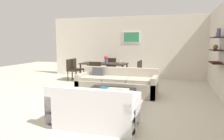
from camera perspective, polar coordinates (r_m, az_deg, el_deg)
ground_plane at (r=6.32m, az=-0.46°, el=-6.99°), size 18.00×18.00×0.00m
back_wall_unit at (r=9.49m, az=7.77°, el=6.03°), size 8.40×0.09×2.70m
right_wall_shelf_unit at (r=6.54m, az=27.59°, el=4.64°), size 0.34×8.20×2.70m
sofa_beige at (r=6.53m, az=1.33°, el=-3.88°), size 2.39×0.90×0.78m
loveseat_white at (r=4.13m, az=-4.60°, el=-10.63°), size 1.61×0.90×0.78m
coffee_table at (r=5.39m, az=-0.92°, el=-7.43°), size 1.18×1.09×0.38m
decorative_bowl at (r=5.33m, az=-1.92°, el=-4.99°), size 0.30×0.30×0.09m
candle_jar at (r=5.25m, az=2.01°, el=-5.28°), size 0.07×0.07×0.08m
dining_table at (r=8.52m, az=-2.15°, el=1.38°), size 1.82×0.85×0.75m
dining_chair_left_near at (r=8.89m, az=-10.60°, el=0.39°), size 0.44×0.44×0.88m
dining_chair_foot at (r=7.76m, az=-4.18°, el=-0.51°), size 0.44×0.44×0.88m
dining_chair_right_far at (r=8.38m, az=6.82°, el=0.05°), size 0.44×0.44×0.88m
dining_chair_left_far at (r=9.22m, az=-9.50°, el=0.67°), size 0.44×0.44×0.88m
dining_chair_right_near at (r=8.01m, az=6.32°, el=-0.28°), size 0.44×0.44×0.88m
dining_chair_head at (r=9.32m, az=-0.45°, el=0.84°), size 0.44×0.44×0.88m
wine_glass_head at (r=8.84m, az=-1.37°, el=2.88°), size 0.08×0.08×0.17m
wine_glass_right_far at (r=8.40m, az=2.45°, el=2.64°), size 0.08×0.08×0.17m
wine_glass_right_near at (r=8.20m, az=2.07°, el=2.48°), size 0.08×0.08×0.16m
centerpiece_vase at (r=8.46m, az=-1.54°, el=2.98°), size 0.16×0.16×0.30m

